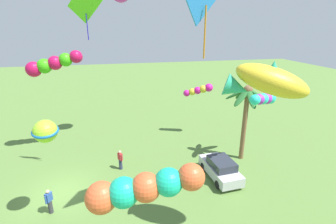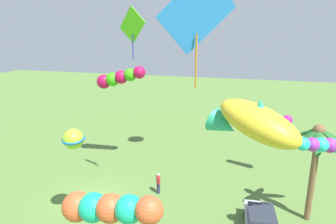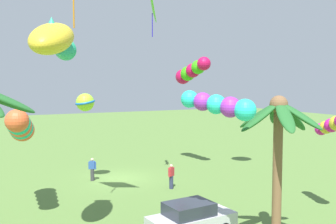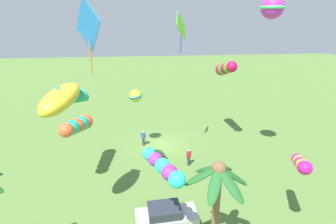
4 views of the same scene
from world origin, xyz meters
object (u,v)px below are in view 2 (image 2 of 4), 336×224
(parked_car_0, at_px, (261,222))
(kite_tube_0, at_px, (274,122))
(kite_diamond_5, at_px, (132,26))
(kite_tube_8, at_px, (323,145))
(spectator_0, at_px, (158,183))
(kite_tube_4, at_px, (119,78))
(palm_tree_0, at_px, (316,149))
(kite_fish_2, at_px, (253,122))
(kite_ball_7, at_px, (190,9))
(kite_ball_1, at_px, (73,139))
(kite_tube_6, at_px, (106,208))
(kite_diamond_3, at_px, (197,13))
(spectator_1, at_px, (76,204))

(parked_car_0, height_order, kite_tube_0, kite_tube_0)
(kite_diamond_5, height_order, kite_tube_8, kite_diamond_5)
(parked_car_0, relative_size, spectator_0, 2.53)
(parked_car_0, relative_size, kite_tube_4, 0.91)
(palm_tree_0, height_order, kite_tube_8, kite_tube_8)
(kite_tube_4, bearing_deg, kite_diamond_5, 34.36)
(kite_tube_0, xyz_separation_m, kite_tube_4, (0.81, -12.76, 3.05))
(kite_tube_4, bearing_deg, spectator_0, 48.14)
(kite_fish_2, relative_size, kite_ball_7, 1.50)
(kite_tube_4, height_order, kite_tube_8, kite_tube_4)
(spectator_0, bearing_deg, kite_tube_8, 72.74)
(kite_tube_4, relative_size, kite_diamond_5, 1.37)
(kite_tube_0, relative_size, kite_tube_8, 1.02)
(palm_tree_0, bearing_deg, kite_diamond_5, -88.75)
(kite_ball_1, distance_m, kite_tube_4, 9.17)
(kite_diamond_5, bearing_deg, palm_tree_0, 91.25)
(kite_tube_6, bearing_deg, kite_tube_0, 152.66)
(kite_diamond_3, xyz_separation_m, kite_tube_6, (2.09, -3.15, -7.53))
(spectator_0, relative_size, kite_tube_6, 0.34)
(palm_tree_0, bearing_deg, parked_car_0, -51.70)
(palm_tree_0, xyz_separation_m, spectator_0, (-0.42, -9.98, -3.96))
(kite_diamond_5, relative_size, kite_ball_7, 1.29)
(kite_tube_8, bearing_deg, kite_fish_2, -34.05)
(kite_diamond_3, xyz_separation_m, kite_tube_4, (-11.23, -8.59, -4.39))
(parked_car_0, bearing_deg, spectator_0, -110.81)
(spectator_0, distance_m, kite_ball_7, 13.59)
(kite_ball_1, bearing_deg, parked_car_0, 99.78)
(palm_tree_0, xyz_separation_m, kite_diamond_3, (6.53, -6.16, 7.33))
(palm_tree_0, distance_m, spectator_0, 10.74)
(kite_diamond_3, bearing_deg, kite_ball_7, -167.18)
(spectator_0, bearing_deg, kite_diamond_5, -64.45)
(palm_tree_0, height_order, kite_ball_7, kite_ball_7)
(kite_tube_4, xyz_separation_m, kite_tube_6, (13.32, 5.45, -3.14))
(kite_tube_4, relative_size, kite_tube_8, 1.68)
(kite_ball_1, height_order, kite_diamond_5, kite_diamond_5)
(spectator_1, relative_size, kite_diamond_3, 0.35)
(palm_tree_0, relative_size, kite_tube_4, 1.42)
(kite_tube_0, xyz_separation_m, kite_tube_8, (8.10, 1.70, 1.30))
(kite_fish_2, xyz_separation_m, kite_diamond_5, (-7.62, -7.51, 3.39))
(kite_ball_1, bearing_deg, kite_ball_7, 155.32)
(parked_car_0, distance_m, spectator_0, 7.59)
(spectator_1, bearing_deg, kite_fish_2, 67.39)
(kite_fish_2, bearing_deg, kite_diamond_3, -120.17)
(kite_fish_2, xyz_separation_m, kite_diamond_3, (-1.33, -2.29, 3.69))
(palm_tree_0, xyz_separation_m, kite_ball_1, (4.13, -13.62, 0.72))
(kite_ball_7, height_order, kite_tube_8, kite_ball_7)
(palm_tree_0, distance_m, kite_tube_0, 5.86)
(kite_ball_1, xyz_separation_m, kite_tube_8, (-1.54, 13.33, 0.46))
(parked_car_0, bearing_deg, spectator_1, -83.63)
(spectator_1, relative_size, kite_diamond_5, 0.49)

